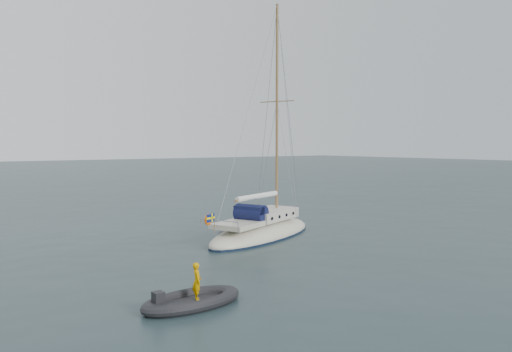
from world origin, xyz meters
TOP-DOWN VIEW (x-y plane):
  - ground at (0.00, 0.00)m, footprint 300.00×300.00m
  - sailboat at (-1.18, -1.55)m, footprint 10.54×3.16m
  - dinghy at (-2.08, 0.47)m, footprint 2.45×1.10m
  - rib at (-10.92, -10.41)m, footprint 3.89×1.77m

SIDE VIEW (x-z plane):
  - ground at x=0.00m, z-range 0.00..0.00m
  - dinghy at x=-2.08m, z-range -0.02..0.33m
  - rib at x=-10.92m, z-range -0.53..1.01m
  - sailboat at x=-1.18m, z-range -6.37..8.65m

